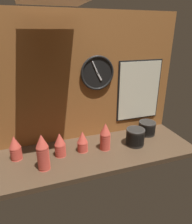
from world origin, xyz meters
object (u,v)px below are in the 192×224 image
at_px(cup_stack_center_right, 105,136).
at_px(cup_stack_left, 43,152).
at_px(cup_stack_center_left, 60,145).
at_px(bowl_stack_far_right, 147,128).
at_px(wall_clock, 97,73).
at_px(menu_board, 139,91).
at_px(bowl_stack_right, 135,137).
at_px(cup_stack_center, 82,141).
at_px(cup_stack_far_left, 15,148).

bearing_deg(cup_stack_center_right, cup_stack_left, -168.53).
distance_m(cup_stack_center_right, cup_stack_center_left, 0.36).
distance_m(cup_stack_center_right, bowl_stack_far_right, 0.48).
relative_size(cup_stack_left, wall_clock, 0.94).
xyz_separation_m(cup_stack_center_right, menu_board, (0.42, 0.25, 0.27)).
height_order(bowl_stack_far_right, wall_clock, wall_clock).
relative_size(cup_stack_center_left, menu_board, 0.35).
bearing_deg(cup_stack_center_right, bowl_stack_right, -3.14).
bearing_deg(wall_clock, bowl_stack_right, -45.10).
relative_size(cup_stack_center, cup_stack_left, 0.64).
height_order(cup_stack_center, wall_clock, wall_clock).
xyz_separation_m(cup_stack_center_right, cup_stack_center, (-0.18, 0.03, -0.03)).
height_order(wall_clock, menu_board, wall_clock).
bearing_deg(cup_stack_far_left, bowl_stack_right, -5.98).
relative_size(cup_stack_far_left, wall_clock, 0.67).
bearing_deg(bowl_stack_far_right, cup_stack_center_left, -173.39).
xyz_separation_m(cup_stack_center_left, cup_stack_far_left, (-0.32, 0.06, 0.00)).
xyz_separation_m(cup_stack_center_left, bowl_stack_far_right, (0.82, 0.09, -0.03)).
bearing_deg(wall_clock, cup_stack_center, -133.29).
bearing_deg(menu_board, cup_stack_center, -160.39).
distance_m(cup_stack_center_left, wall_clock, 0.65).
distance_m(cup_stack_center, cup_stack_left, 0.34).
bearing_deg(cup_stack_far_left, wall_clock, 12.42).
distance_m(cup_stack_far_left, cup_stack_left, 0.27).
distance_m(cup_stack_center, bowl_stack_right, 0.45).
bearing_deg(cup_stack_center_left, cup_stack_center, 2.89).
bearing_deg(bowl_stack_far_right, cup_stack_far_left, -178.34).
relative_size(cup_stack_left, menu_board, 0.48).
xyz_separation_m(cup_stack_center_right, bowl_stack_far_right, (0.46, 0.12, -0.05)).
relative_size(bowl_stack_far_right, menu_board, 0.28).
relative_size(cup_stack_center_left, cup_stack_far_left, 1.00).
bearing_deg(cup_stack_left, bowl_stack_far_right, 12.87).
relative_size(cup_stack_center_right, cup_stack_center, 1.33).
xyz_separation_m(cup_stack_center_right, cup_stack_center_left, (-0.36, 0.02, -0.02)).
height_order(cup_stack_far_left, wall_clock, wall_clock).
distance_m(cup_stack_center_right, cup_stack_left, 0.50).
height_order(cup_stack_center_right, cup_stack_center_left, cup_stack_center_right).
height_order(cup_stack_center, cup_stack_center_left, cup_stack_center_left).
xyz_separation_m(cup_stack_center, menu_board, (0.60, 0.21, 0.30)).
relative_size(cup_stack_center, bowl_stack_right, 1.11).
bearing_deg(cup_stack_far_left, cup_stack_center_left, -10.90).
bearing_deg(menu_board, cup_stack_left, -159.26).
bearing_deg(cup_stack_center_left, cup_stack_left, -137.48).
bearing_deg(wall_clock, cup_stack_left, -146.32).
distance_m(cup_stack_far_left, bowl_stack_right, 0.95).
bearing_deg(wall_clock, cup_stack_center_left, -150.04).
height_order(cup_stack_left, menu_board, menu_board).
height_order(cup_stack_left, wall_clock, wall_clock).
xyz_separation_m(cup_stack_left, wall_clock, (0.51, 0.34, 0.44)).
distance_m(cup_stack_center, wall_clock, 0.57).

